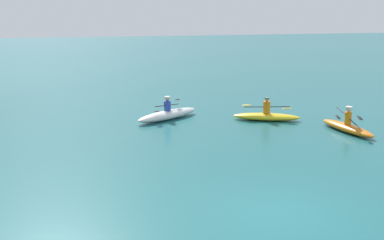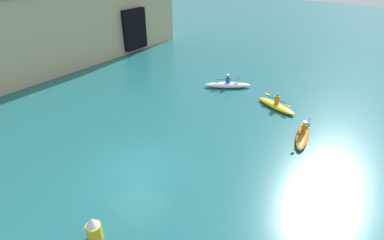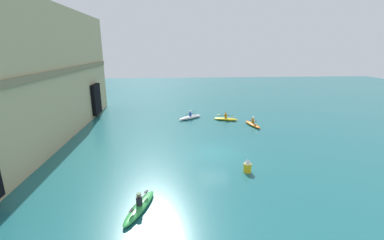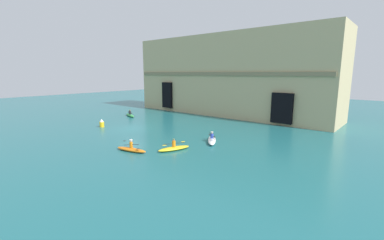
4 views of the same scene
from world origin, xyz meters
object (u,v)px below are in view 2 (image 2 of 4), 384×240
object	(u,v)px
kayak_yellow	(276,105)
marker_buoy	(94,229)
kayak_orange	(303,135)
kayak_white	(228,85)

from	to	relation	value
kayak_yellow	marker_buoy	distance (m)	14.27
kayak_yellow	kayak_orange	size ratio (longest dim) A/B	0.98
kayak_white	marker_buoy	bearing A→B (deg)	-113.53
kayak_white	marker_buoy	distance (m)	15.57
kayak_yellow	kayak_white	distance (m)	4.59
kayak_yellow	marker_buoy	bearing A→B (deg)	-75.90
kayak_white	marker_buoy	world-z (taller)	kayak_white
marker_buoy	kayak_white	bearing A→B (deg)	12.08
kayak_white	kayak_orange	xyz separation A→B (m)	(-3.65, -7.20, -0.02)
kayak_orange	marker_buoy	distance (m)	12.23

